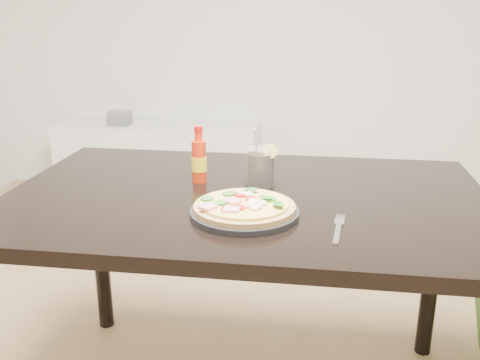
# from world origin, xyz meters

# --- Properties ---
(dining_table) EXTENTS (1.40, 0.90, 0.75)m
(dining_table) POSITION_xyz_m (0.10, 0.04, 0.67)
(dining_table) COLOR black
(dining_table) RESTS_ON ground
(plate) EXTENTS (0.28, 0.28, 0.02)m
(plate) POSITION_xyz_m (0.12, -0.13, 0.76)
(plate) COLOR black
(plate) RESTS_ON dining_table
(pizza) EXTENTS (0.27, 0.27, 0.03)m
(pizza) POSITION_xyz_m (0.12, -0.13, 0.78)
(pizza) COLOR tan
(pizza) RESTS_ON plate
(hot_sauce_bottle) EXTENTS (0.05, 0.05, 0.18)m
(hot_sauce_bottle) POSITION_xyz_m (-0.06, 0.13, 0.82)
(hot_sauce_bottle) COLOR red
(hot_sauce_bottle) RESTS_ON dining_table
(cola_cup) EXTENTS (0.09, 0.09, 0.18)m
(cola_cup) POSITION_xyz_m (0.13, 0.13, 0.81)
(cola_cup) COLOR black
(cola_cup) RESTS_ON dining_table
(fork) EXTENTS (0.04, 0.19, 0.00)m
(fork) POSITION_xyz_m (0.36, -0.18, 0.75)
(fork) COLOR silver
(fork) RESTS_ON dining_table
(media_console) EXTENTS (1.40, 0.34, 0.50)m
(media_console) POSITION_xyz_m (-0.80, 2.07, 0.25)
(media_console) COLOR white
(media_console) RESTS_ON ground
(cd_stack) EXTENTS (0.14, 0.12, 0.09)m
(cd_stack) POSITION_xyz_m (-1.05, 2.05, 0.55)
(cd_stack) COLOR slate
(cd_stack) RESTS_ON media_console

